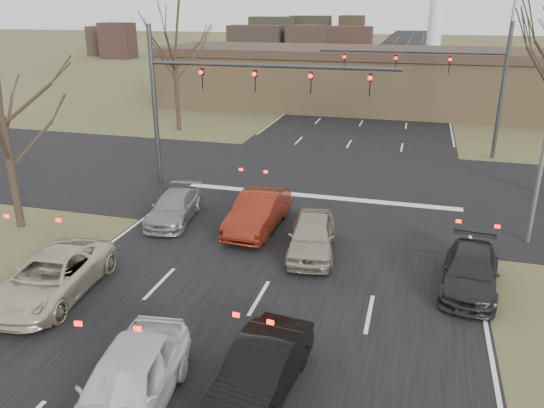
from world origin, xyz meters
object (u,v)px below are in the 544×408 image
Objects in this scene: car_black_hatch at (261,370)px; car_grey_ahead at (174,207)px; mast_arm_near at (215,88)px; car_white_sedan at (128,384)px; building at (395,80)px; car_silver_ahead at (312,236)px; car_charcoal_sedan at (471,272)px; car_silver_suv at (52,277)px; mast_arm_far at (454,73)px; car_red_ahead at (258,212)px; streetlight_right_far at (503,59)px.

car_black_hatch reaches higher than car_grey_ahead.
mast_arm_near is 16.67m from car_white_sedan.
car_silver_ahead is (-1.06, -31.27, -1.95)m from building.
car_charcoal_sedan is at bearing -20.76° from car_grey_ahead.
car_silver_suv is 1.17× the size of car_charcoal_sedan.
car_grey_ahead is (-0.23, -4.65, -4.47)m from mast_arm_near.
car_charcoal_sedan is (0.32, -17.50, -4.40)m from mast_arm_far.
mast_arm_far is (11.41, 10.00, -0.06)m from mast_arm_near.
car_white_sedan is (-7.56, -25.64, -4.23)m from mast_arm_far.
car_red_ahead is 3.12m from car_silver_ahead.
car_red_ahead is at bearing 50.99° from car_silver_suv.
car_red_ahead is (-3.68, -29.57, -1.89)m from building.
car_red_ahead is (4.73, 7.03, 0.08)m from car_silver_suv.
streetlight_right_far is at bearing 62.81° from car_white_sedan.
streetlight_right_far is 2.38× the size of car_silver_ahead.
mast_arm_far is 2.67× the size of car_grey_ahead.
car_red_ahead is at bearing -97.09° from building.
car_silver_suv reaches higher than car_black_hatch.
car_red_ahead is at bearing -120.63° from streetlight_right_far.
building is at bearing 123.65° from streetlight_right_far.
car_white_sedan is 1.12× the size of car_grey_ahead.
building is 8.49× the size of car_silver_suv.
mast_arm_near is 15.17m from mast_arm_far.
mast_arm_near is 2.91× the size of car_grey_ahead.
mast_arm_far is at bearing 44.16° from car_grey_ahead.
car_silver_suv is 8.17m from car_black_hatch.
car_black_hatch is at bearing -101.32° from mast_arm_far.
mast_arm_far reaches higher than car_grey_ahead.
car_black_hatch is (-7.98, -28.20, -4.92)m from streetlight_right_far.
streetlight_right_far is (14.55, 14.00, 0.51)m from mast_arm_near.
car_grey_ahead is at bearing 130.92° from car_black_hatch.
mast_arm_far is 17.62m from car_silver_ahead.
streetlight_right_far is at bearing 79.65° from car_black_hatch.
car_white_sedan is at bearing -43.85° from car_silver_suv.
car_white_sedan is at bearing -86.52° from car_red_ahead.
mast_arm_far reaches higher than car_red_ahead.
streetlight_right_far is 2.00× the size of car_silver_suv.
car_silver_suv is 1.20× the size of car_grey_ahead.
car_red_ahead reaches higher than car_grey_ahead.
mast_arm_near is at bearing 127.20° from car_silver_ahead.
streetlight_right_far is at bearing 60.17° from car_silver_ahead.
streetlight_right_far reaches higher than car_white_sedan.
car_charcoal_sedan is at bearing 57.85° from car_black_hatch.
car_red_ahead is (-3.02, 9.63, 0.10)m from car_black_hatch.
car_red_ahead is (3.55, -4.57, -4.30)m from mast_arm_near.
mast_arm_far is (4.18, -15.00, 2.35)m from building.
streetlight_right_far is (7.32, -11.00, 2.92)m from building.
car_grey_ahead is (-14.79, -18.65, -4.98)m from streetlight_right_far.
car_silver_suv is 1.07× the size of car_white_sedan.
mast_arm_far reaches higher than car_silver_suv.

